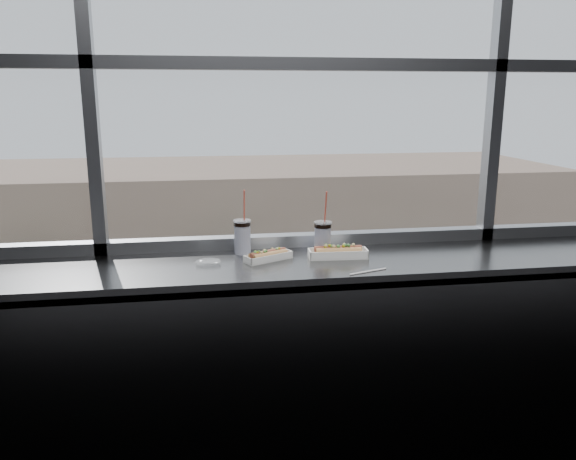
{
  "coord_description": "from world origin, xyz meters",
  "views": [
    {
      "loc": [
        -0.52,
        -1.25,
        1.85
      ],
      "look_at": [
        -0.12,
        1.23,
        1.25
      ],
      "focal_mm": 35.0,
      "sensor_mm": 36.0,
      "label": 1
    }
  ],
  "objects": [
    {
      "name": "counter",
      "position": [
        0.0,
        1.23,
        1.07
      ],
      "size": [
        6.0,
        0.55,
        0.06
      ],
      "primitive_type": "cube",
      "color": "slate",
      "rests_on": "ground"
    },
    {
      "name": "tree_right",
      "position": [
        11.18,
        29.5,
        -8.08
      ],
      "size": [
        2.75,
        2.75,
        4.3
      ],
      "color": "#47382B",
      "rests_on": "far_sidewalk"
    },
    {
      "name": "soda_cup_right",
      "position": [
        0.06,
        1.3,
        1.19
      ],
      "size": [
        0.09,
        0.09,
        0.32
      ],
      "color": "white",
      "rests_on": "counter"
    },
    {
      "name": "tree_left",
      "position": [
        -10.39,
        29.5,
        -7.55
      ],
      "size": [
        3.26,
        3.26,
        5.09
      ],
      "color": "#47382B",
      "rests_on": "far_sidewalk"
    },
    {
      "name": "tree_center",
      "position": [
        1.11,
        29.5,
        -7.66
      ],
      "size": [
        3.16,
        3.16,
        4.93
      ],
      "color": "#47382B",
      "rests_on": "far_sidewalk"
    },
    {
      "name": "car_far_b",
      "position": [
        0.32,
        25.5,
        -9.83
      ],
      "size": [
        3.44,
        6.88,
        2.21
      ],
      "primitive_type": "imported",
      "rotation": [
        0.0,
        0.0,
        1.47
      ],
      "color": "#8B0800",
      "rests_on": "street_asphalt"
    },
    {
      "name": "pedestrian_d",
      "position": [
        9.99,
        28.75,
        -9.85
      ],
      "size": [
        0.74,
        0.98,
        2.21
      ],
      "primitive_type": "imported",
      "rotation": [
        0.0,
        0.0,
        4.71
      ],
      "color": "#66605B",
      "rests_on": "far_sidewalk"
    },
    {
      "name": "far_building",
      "position": [
        0.0,
        39.5,
        -7.0
      ],
      "size": [
        50.0,
        14.0,
        8.0
      ],
      "primitive_type": "cube",
      "color": "#856C5B",
      "rests_on": "plaza_ground"
    },
    {
      "name": "loose_straw",
      "position": [
        0.2,
        1.01,
        1.1
      ],
      "size": [
        0.18,
        0.07,
        0.01
      ],
      "primitive_type": "cylinder",
      "rotation": [
        0.0,
        1.57,
        0.32
      ],
      "color": "white",
      "rests_on": "counter"
    },
    {
      "name": "car_near_d",
      "position": [
        7.73,
        17.5,
        -9.82
      ],
      "size": [
        3.51,
        6.98,
        2.24
      ],
      "primitive_type": "imported",
      "rotation": [
        0.0,
        0.0,
        1.68
      ],
      "color": "#AAAF88",
      "rests_on": "street_asphalt"
    },
    {
      "name": "street_asphalt",
      "position": [
        0.0,
        21.5,
        -10.97
      ],
      "size": [
        80.0,
        10.0,
        0.06
      ],
      "primitive_type": "cube",
      "color": "black",
      "rests_on": "plaza_ground"
    },
    {
      "name": "car_near_e",
      "position": [
        13.2,
        17.5,
        -9.93
      ],
      "size": [
        2.7,
        6.13,
        2.02
      ],
      "primitive_type": "imported",
      "rotation": [
        0.0,
        0.0,
        1.54
      ],
      "color": "#6757AF",
      "rests_on": "street_asphalt"
    },
    {
      "name": "wrapper",
      "position": [
        -0.49,
        1.23,
        1.11
      ],
      "size": [
        0.11,
        0.08,
        0.03
      ],
      "primitive_type": "ellipsoid",
      "color": "silver",
      "rests_on": "counter"
    },
    {
      "name": "car_near_c",
      "position": [
        1.74,
        17.5,
        -9.79
      ],
      "size": [
        3.6,
        7.16,
        2.3
      ],
      "primitive_type": "imported",
      "rotation": [
        0.0,
        0.0,
        1.46
      ],
      "color": "#9D3D09",
      "rests_on": "street_asphalt"
    },
    {
      "name": "pedestrian_b",
      "position": [
        0.31,
        29.22,
        -9.96
      ],
      "size": [
        0.89,
        0.67,
        2.0
      ],
      "primitive_type": "imported",
      "rotation": [
        0.0,
        0.0,
        3.14
      ],
      "color": "#66605B",
      "rests_on": "far_sidewalk"
    },
    {
      "name": "plaza_ground",
      "position": [
        0.0,
        45.0,
        -11.0
      ],
      "size": [
        120.0,
        120.0,
        0.0
      ],
      "primitive_type": "plane",
      "color": "#B5B1A2",
      "rests_on": "ground"
    },
    {
      "name": "far_sidewalk",
      "position": [
        0.0,
        29.5,
        -10.98
      ],
      "size": [
        80.0,
        6.0,
        0.04
      ],
      "primitive_type": "cube",
      "color": "#B5B1A2",
      "rests_on": "plaza_ground"
    },
    {
      "name": "hotdog_tray_right",
      "position": [
        0.12,
        1.25,
        1.13
      ],
      "size": [
        0.28,
        0.11,
        0.07
      ],
      "rotation": [
        0.0,
        0.0,
        -0.05
      ],
      "color": "white",
      "rests_on": "counter"
    },
    {
      "name": "counter_fascia",
      "position": [
        0.0,
        0.97,
        0.55
      ],
      "size": [
        6.0,
        0.04,
        1.04
      ],
      "primitive_type": "cube",
      "color": "slate",
      "rests_on": "ground"
    },
    {
      "name": "wall_back_lower",
      "position": [
        0.0,
        1.5,
        0.55
      ],
      "size": [
        6.0,
        0.0,
        6.0
      ],
      "primitive_type": "plane",
      "rotation": [
        1.57,
        0.0,
        0.0
      ],
      "color": "black",
      "rests_on": "ground"
    },
    {
      "name": "soda_cup_left",
      "position": [
        -0.32,
        1.39,
        1.19
      ],
      "size": [
        0.09,
        0.09,
        0.32
      ],
      "color": "white",
      "rests_on": "counter"
    },
    {
      "name": "hotdog_tray_left",
      "position": [
        -0.21,
        1.26,
        1.12
      ],
      "size": [
        0.24,
        0.17,
        0.06
      ],
      "rotation": [
        0.0,
        0.0,
        0.46
      ],
      "color": "white",
      "rests_on": "counter"
    },
    {
      "name": "pedestrian_a",
      "position": [
        -7.55,
        30.13,
        -9.84
      ],
      "size": [
        0.75,
        0.99,
        2.24
      ],
      "primitive_type": "imported",
      "rotation": [
        0.0,
        0.0,
        4.71
      ],
      "color": "#66605B",
      "rests_on": "far_sidewalk"
    }
  ]
}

